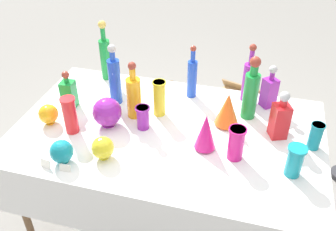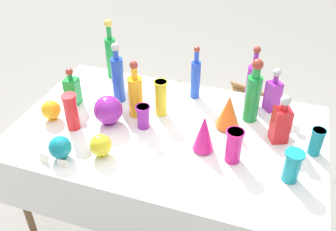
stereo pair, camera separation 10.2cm
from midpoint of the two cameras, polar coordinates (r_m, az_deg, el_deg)
ground_plane at (r=2.70m, az=-1.12°, el=-15.02°), size 40.00×40.00×0.00m
display_table at (r=2.17m, az=-1.63°, el=-4.01°), size 1.76×1.08×0.76m
tall_bottle_0 at (r=2.39m, az=10.97°, el=5.44°), size 0.07×0.07×0.39m
tall_bottle_1 at (r=2.21m, az=-6.56°, el=3.04°), size 0.09×0.09×0.36m
tall_bottle_2 at (r=2.34m, az=-9.39°, el=5.53°), size 0.08×0.08×0.40m
tall_bottle_3 at (r=2.62m, az=-10.65°, el=8.96°), size 0.07×0.07×0.42m
tall_bottle_4 at (r=2.21m, az=11.23°, el=3.57°), size 0.09×0.09×0.40m
tall_bottle_5 at (r=2.38m, az=2.47°, el=5.96°), size 0.06×0.06×0.36m
square_decanter_0 at (r=2.12m, az=15.42°, el=-0.39°), size 0.11×0.11×0.29m
square_decanter_1 at (r=2.37m, az=14.02°, el=3.75°), size 0.11×0.11×0.28m
square_decanter_2 at (r=2.39m, az=-16.09°, el=3.35°), size 0.08×0.08×0.25m
slender_vase_0 at (r=2.12m, az=20.32°, el=-2.86°), size 0.07×0.07×0.15m
slender_vase_1 at (r=2.22m, az=-2.65°, el=2.77°), size 0.08×0.08×0.23m
slender_vase_2 at (r=1.91m, az=17.34°, el=-6.53°), size 0.10×0.10×0.17m
slender_vase_3 at (r=1.94m, az=8.87°, el=-4.11°), size 0.09×0.09×0.19m
slender_vase_4 at (r=2.16m, az=-16.03°, el=0.16°), size 0.08×0.08×0.22m
slender_vase_5 at (r=2.14m, az=-5.22°, el=-0.20°), size 0.09×0.09×0.14m
fluted_vase_0 at (r=1.97m, az=4.28°, el=-2.51°), size 0.11×0.11×0.22m
fluted_vase_1 at (r=2.16m, az=7.73°, el=0.94°), size 0.14×0.14×0.21m
round_bowl_0 at (r=1.97m, az=-11.38°, el=-4.87°), size 0.12×0.12×0.13m
round_bowl_1 at (r=2.18m, az=-10.59°, el=0.50°), size 0.17×0.17×0.18m
round_bowl_2 at (r=2.00m, az=-17.34°, el=-5.30°), size 0.12×0.12×0.13m
round_bowl_3 at (r=2.30m, az=-18.99°, el=0.19°), size 0.11×0.11×0.12m
price_tag_left at (r=2.03m, az=-19.56°, el=-6.90°), size 0.06×0.03×0.05m
price_tag_center at (r=1.98m, az=-16.87°, el=-7.68°), size 0.06×0.02×0.04m
cardboard_box_behind_left at (r=3.45m, az=-4.64°, el=1.28°), size 0.63×0.52×0.37m
cardboard_box_behind_right at (r=3.31m, az=9.98°, el=-0.14°), size 0.54×0.53×0.44m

